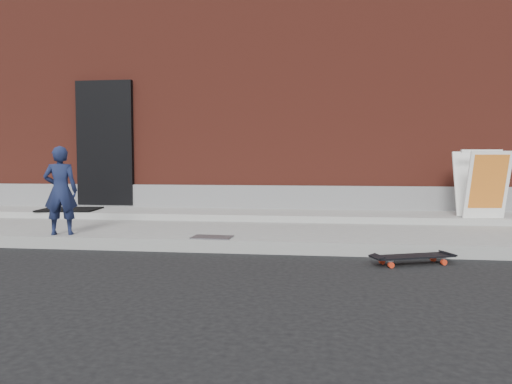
# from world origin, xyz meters

# --- Properties ---
(ground) EXTENTS (80.00, 80.00, 0.00)m
(ground) POSITION_xyz_m (0.00, 0.00, 0.00)
(ground) COLOR black
(ground) RESTS_ON ground
(sidewalk) EXTENTS (20.00, 3.00, 0.15)m
(sidewalk) POSITION_xyz_m (0.00, 1.50, 0.07)
(sidewalk) COLOR gray
(sidewalk) RESTS_ON ground
(apron) EXTENTS (20.00, 1.20, 0.10)m
(apron) POSITION_xyz_m (0.00, 2.40, 0.20)
(apron) COLOR gray
(apron) RESTS_ON sidewalk
(building) EXTENTS (20.00, 8.10, 5.00)m
(building) POSITION_xyz_m (-0.00, 6.99, 2.50)
(building) COLOR maroon
(building) RESTS_ON ground
(child) EXTENTS (0.47, 0.37, 1.12)m
(child) POSITION_xyz_m (-1.95, 0.20, 0.71)
(child) COLOR #161E3E
(child) RESTS_ON sidewalk
(skateboard) EXTENTS (0.90, 0.53, 0.10)m
(skateboard) POSITION_xyz_m (2.27, -0.36, 0.08)
(skateboard) COLOR red
(skateboard) RESTS_ON ground
(pizza_sign) EXTENTS (0.69, 0.78, 1.00)m
(pizza_sign) POSITION_xyz_m (3.65, 2.00, 0.75)
(pizza_sign) COLOR white
(pizza_sign) RESTS_ON apron
(doormat) EXTENTS (1.00, 0.84, 0.03)m
(doormat) POSITION_xyz_m (-2.90, 2.19, 0.26)
(doormat) COLOR black
(doormat) RESTS_ON apron
(utility_plate) EXTENTS (0.50, 0.33, 0.01)m
(utility_plate) POSITION_xyz_m (-0.00, 0.20, 0.16)
(utility_plate) COLOR #55555A
(utility_plate) RESTS_ON sidewalk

